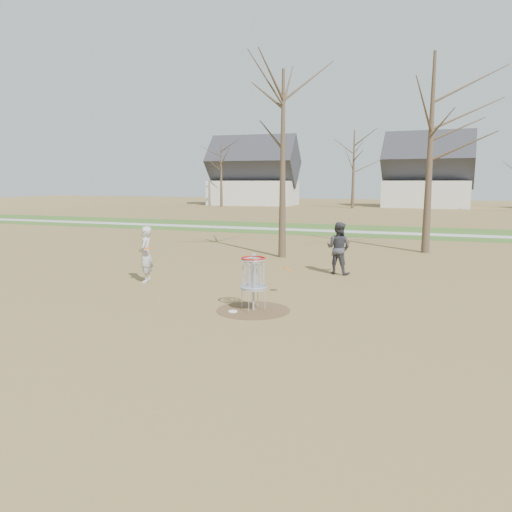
{
  "coord_description": "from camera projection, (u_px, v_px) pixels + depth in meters",
  "views": [
    {
      "loc": [
        4.24,
        -11.0,
        3.1
      ],
      "look_at": [
        -0.5,
        1.5,
        1.1
      ],
      "focal_mm": 35.0,
      "sensor_mm": 36.0,
      "label": 1
    }
  ],
  "objects": [
    {
      "name": "ground",
      "position": [
        253.0,
        310.0,
        12.12
      ],
      "size": [
        160.0,
        160.0,
        0.0
      ],
      "primitive_type": "plane",
      "color": "brown",
      "rests_on": "ground"
    },
    {
      "name": "green_band",
      "position": [
        373.0,
        231.0,
        31.53
      ],
      "size": [
        160.0,
        8.0,
        0.01
      ],
      "primitive_type": "cube",
      "color": "#2D5119",
      "rests_on": "ground"
    },
    {
      "name": "footpath",
      "position": [
        370.0,
        232.0,
        30.61
      ],
      "size": [
        160.0,
        1.5,
        0.01
      ],
      "primitive_type": "cube",
      "color": "#9E9E99",
      "rests_on": "green_band"
    },
    {
      "name": "dirt_circle",
      "position": [
        253.0,
        310.0,
        12.12
      ],
      "size": [
        1.8,
        1.8,
        0.01
      ],
      "primitive_type": "cylinder",
      "color": "#47331E",
      "rests_on": "ground"
    },
    {
      "name": "player_standing",
      "position": [
        145.0,
        254.0,
        15.41
      ],
      "size": [
        0.6,
        0.74,
        1.74
      ],
      "primitive_type": "imported",
      "rotation": [
        0.0,
        0.0,
        -1.23
      ],
      "color": "#B4B4B4",
      "rests_on": "ground"
    },
    {
      "name": "player_throwing",
      "position": [
        338.0,
        248.0,
        16.77
      ],
      "size": [
        0.98,
        0.84,
        1.76
      ],
      "primitive_type": "imported",
      "rotation": [
        0.0,
        0.0,
        2.92
      ],
      "color": "#36353B",
      "rests_on": "ground"
    },
    {
      "name": "disc_grounded",
      "position": [
        233.0,
        311.0,
        11.94
      ],
      "size": [
        0.22,
        0.22,
        0.02
      ],
      "primitive_type": "cylinder",
      "color": "white",
      "rests_on": "dirt_circle"
    },
    {
      "name": "discs_in_play",
      "position": [
        217.0,
        259.0,
        14.35
      ],
      "size": [
        4.64,
        0.31,
        0.44
      ],
      "color": "orange",
      "rests_on": "ground"
    },
    {
      "name": "disc_golf_basket",
      "position": [
        253.0,
        273.0,
        11.98
      ],
      "size": [
        0.64,
        0.64,
        1.35
      ],
      "color": "#9EA3AD",
      "rests_on": "ground"
    },
    {
      "name": "bare_trees",
      "position": [
        418.0,
        156.0,
        43.8
      ],
      "size": [
        52.62,
        44.98,
        9.0
      ],
      "color": "#382B1E",
      "rests_on": "ground"
    },
    {
      "name": "houses_row",
      "position": [
        448.0,
        178.0,
        58.69
      ],
      "size": [
        56.51,
        10.01,
        7.26
      ],
      "color": "silver",
      "rests_on": "ground"
    }
  ]
}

